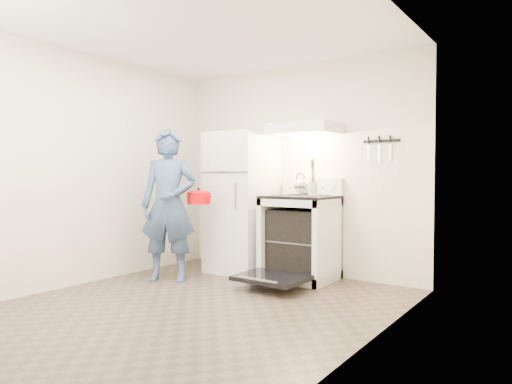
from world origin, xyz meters
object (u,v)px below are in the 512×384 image
at_px(tea_kettle, 300,184).
at_px(person, 169,205).
at_px(dutch_oven, 199,199).
at_px(refrigerator, 242,202).
at_px(stove_body, 300,239).

xyz_separation_m(tea_kettle, person, (-1.09, -1.05, -0.23)).
bearing_deg(dutch_oven, refrigerator, 75.83).
distance_m(person, dutch_oven, 0.35).
relative_size(refrigerator, stove_body, 1.85).
distance_m(tea_kettle, person, 1.53).
relative_size(person, dutch_oven, 5.01).
height_order(stove_body, person, person).
bearing_deg(stove_body, person, -142.82).
height_order(refrigerator, tea_kettle, refrigerator).
height_order(tea_kettle, person, person).
height_order(refrigerator, dutch_oven, refrigerator).
xyz_separation_m(refrigerator, stove_body, (0.81, 0.02, -0.39)).
distance_m(stove_body, tea_kettle, 0.64).
bearing_deg(dutch_oven, tea_kettle, 42.06).
height_order(refrigerator, person, refrigerator).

